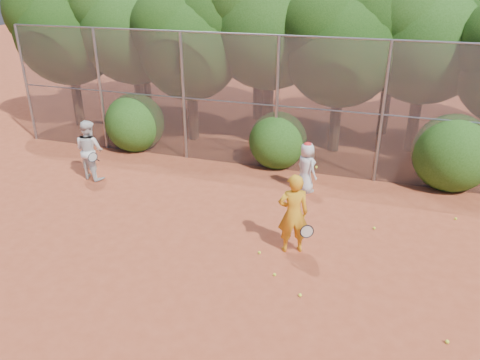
% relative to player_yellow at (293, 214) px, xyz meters
% --- Properties ---
extents(ground, '(80.00, 80.00, 0.00)m').
position_rel_player_yellow_xyz_m(ground, '(-0.49, -1.58, -0.91)').
color(ground, '#963C21').
rests_on(ground, ground).
extents(fence_back, '(20.05, 0.09, 4.03)m').
position_rel_player_yellow_xyz_m(fence_back, '(-0.61, 4.42, 1.14)').
color(fence_back, gray).
rests_on(fence_back, ground).
extents(tree_0, '(4.38, 3.81, 6.00)m').
position_rel_player_yellow_xyz_m(tree_0, '(-9.94, 6.46, 3.02)').
color(tree_0, black).
rests_on(tree_0, ground).
extents(tree_1, '(4.64, 4.03, 6.35)m').
position_rel_player_yellow_xyz_m(tree_1, '(-7.43, 6.96, 3.25)').
color(tree_1, black).
rests_on(tree_1, ground).
extents(tree_2, '(3.99, 3.47, 5.47)m').
position_rel_player_yellow_xyz_m(tree_2, '(-4.94, 6.25, 2.67)').
color(tree_2, black).
rests_on(tree_2, ground).
extents(tree_3, '(4.89, 4.26, 6.70)m').
position_rel_player_yellow_xyz_m(tree_3, '(-2.43, 7.26, 3.48)').
color(tree_3, black).
rests_on(tree_3, ground).
extents(tree_4, '(4.19, 3.64, 5.73)m').
position_rel_player_yellow_xyz_m(tree_4, '(0.06, 6.65, 2.85)').
color(tree_4, black).
rests_on(tree_4, ground).
extents(tree_5, '(4.51, 3.92, 6.17)m').
position_rel_player_yellow_xyz_m(tree_5, '(2.56, 7.46, 3.14)').
color(tree_5, black).
rests_on(tree_5, ground).
extents(tree_9, '(4.83, 4.20, 6.62)m').
position_rel_player_yellow_xyz_m(tree_9, '(-8.43, 9.26, 3.43)').
color(tree_9, black).
rests_on(tree_9, ground).
extents(tree_10, '(5.15, 4.48, 7.06)m').
position_rel_player_yellow_xyz_m(tree_10, '(-3.43, 9.46, 3.72)').
color(tree_10, black).
rests_on(tree_10, ground).
extents(tree_11, '(4.64, 4.03, 6.35)m').
position_rel_player_yellow_xyz_m(tree_11, '(1.57, 9.06, 3.25)').
color(tree_11, black).
rests_on(tree_11, ground).
extents(bush_0, '(2.00, 2.00, 2.00)m').
position_rel_player_yellow_xyz_m(bush_0, '(-6.49, 4.72, 0.09)').
color(bush_0, '#1D4611').
rests_on(bush_0, ground).
extents(bush_1, '(1.80, 1.80, 1.80)m').
position_rel_player_yellow_xyz_m(bush_1, '(-1.49, 4.72, -0.01)').
color(bush_1, '#1D4611').
rests_on(bush_1, ground).
extents(bush_2, '(2.20, 2.20, 2.20)m').
position_rel_player_yellow_xyz_m(bush_2, '(3.51, 4.72, 0.19)').
color(bush_2, '#1D4611').
rests_on(bush_2, ground).
extents(player_yellow, '(0.89, 0.66, 1.83)m').
position_rel_player_yellow_xyz_m(player_yellow, '(0.00, 0.00, 0.00)').
color(player_yellow, orange).
rests_on(player_yellow, ground).
extents(player_teen, '(0.82, 0.80, 1.45)m').
position_rel_player_yellow_xyz_m(player_teen, '(-0.28, 3.08, -0.19)').
color(player_teen, silver).
rests_on(player_teen, ground).
extents(player_white, '(1.00, 0.86, 1.77)m').
position_rel_player_yellow_xyz_m(player_white, '(-6.46, 2.05, -0.03)').
color(player_white, silver).
rests_on(player_white, ground).
extents(ball_0, '(0.07, 0.07, 0.07)m').
position_rel_player_yellow_xyz_m(ball_0, '(0.50, -1.53, -0.88)').
color(ball_0, yellow).
rests_on(ball_0, ground).
extents(ball_1, '(0.07, 0.07, 0.07)m').
position_rel_player_yellow_xyz_m(ball_1, '(1.69, 1.50, -0.88)').
color(ball_1, yellow).
rests_on(ball_1, ground).
extents(ball_2, '(0.07, 0.07, 0.07)m').
position_rel_player_yellow_xyz_m(ball_2, '(-0.12, -1.05, -0.88)').
color(ball_2, yellow).
rests_on(ball_2, ground).
extents(ball_3, '(0.07, 0.07, 0.07)m').
position_rel_player_yellow_xyz_m(ball_3, '(3.07, -1.98, -0.88)').
color(ball_3, yellow).
rests_on(ball_3, ground).
extents(ball_4, '(0.07, 0.07, 0.07)m').
position_rel_player_yellow_xyz_m(ball_4, '(-0.63, -0.37, -0.88)').
color(ball_4, yellow).
rests_on(ball_4, ground).
extents(ball_5, '(0.07, 0.07, 0.07)m').
position_rel_player_yellow_xyz_m(ball_5, '(3.58, 2.60, -0.88)').
color(ball_5, yellow).
rests_on(ball_5, ground).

